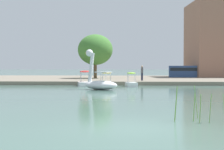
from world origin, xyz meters
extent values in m
plane|color=#47665B|center=(0.00, 0.00, 0.00)|extent=(549.35, 549.35, 0.00)
cube|color=slate|center=(0.00, 35.34, 0.20)|extent=(132.70, 24.39, 0.41)
ellipsoid|color=white|center=(-2.44, 16.75, 0.40)|extent=(3.45, 2.64, 0.80)
cylinder|color=white|center=(-3.35, 17.15, 1.95)|extent=(0.73, 0.56, 2.64)
sphere|color=white|center=(-3.50, 17.22, 3.26)|extent=(0.85, 0.85, 0.64)
cone|color=yellow|center=(-3.74, 17.32, 3.26)|extent=(0.53, 0.49, 0.35)
cube|color=white|center=(-2.21, 16.66, 1.55)|extent=(1.51, 1.46, 0.08)
cylinder|color=silver|center=(-2.02, 17.10, 1.18)|extent=(0.04, 0.04, 0.75)
cylinder|color=silver|center=(-2.40, 16.21, 1.18)|extent=(0.04, 0.04, 0.75)
cube|color=white|center=(0.33, 21.42, 0.21)|extent=(1.30, 2.25, 0.42)
ellipsoid|color=#8CCC38|center=(0.33, 21.42, 1.36)|extent=(0.99, 1.06, 0.20)
cylinder|color=#B7B7BF|center=(-0.06, 21.76, 0.89)|extent=(0.04, 0.04, 0.95)
cylinder|color=#B7B7BF|center=(0.65, 21.84, 0.89)|extent=(0.04, 0.04, 0.95)
cylinder|color=#B7B7BF|center=(0.02, 20.99, 0.89)|extent=(0.04, 0.04, 0.95)
cylinder|color=#B7B7BF|center=(0.73, 21.07, 0.89)|extent=(0.04, 0.04, 0.95)
cube|color=white|center=(-2.25, 21.83, 0.19)|extent=(1.45, 2.39, 0.37)
ellipsoid|color=yellow|center=(-2.25, 21.83, 1.41)|extent=(1.14, 1.21, 0.20)
cylinder|color=#B7B7BF|center=(-2.71, 22.23, 0.89)|extent=(0.04, 0.04, 1.04)
cylinder|color=#B7B7BF|center=(-1.90, 22.32, 0.89)|extent=(0.04, 0.04, 1.04)
cylinder|color=#B7B7BF|center=(-2.61, 21.35, 0.89)|extent=(0.04, 0.04, 1.04)
cylinder|color=#B7B7BF|center=(-1.80, 21.44, 0.89)|extent=(0.04, 0.04, 1.04)
cube|color=white|center=(-4.54, 21.89, 0.21)|extent=(1.85, 2.57, 0.41)
ellipsoid|color=red|center=(-4.54, 21.89, 1.52)|extent=(1.27, 1.32, 0.20)
cylinder|color=#B7B7BF|center=(-5.05, 22.24, 0.97)|extent=(0.04, 0.04, 1.11)
cylinder|color=#B7B7BF|center=(-4.21, 22.42, 0.97)|extent=(0.04, 0.04, 1.11)
cylinder|color=#B7B7BF|center=(-4.86, 21.36, 0.97)|extent=(0.04, 0.04, 1.11)
cylinder|color=#B7B7BF|center=(-4.03, 21.53, 0.97)|extent=(0.04, 0.04, 1.11)
cylinder|color=brown|center=(-4.59, 33.52, 2.13)|extent=(0.46, 0.46, 3.44)
ellipsoid|color=#427A33|center=(-4.59, 33.52, 4.49)|extent=(6.58, 6.43, 4.39)
cube|color=#23283D|center=(1.69, 26.01, 0.85)|extent=(0.23, 0.25, 0.88)
cube|color=#4C4C51|center=(1.69, 26.01, 1.63)|extent=(0.26, 0.27, 0.68)
sphere|color=tan|center=(1.69, 26.01, 2.07)|extent=(0.21, 0.21, 0.21)
cube|color=navy|center=(8.92, 38.26, 1.31)|extent=(4.80, 2.35, 1.80)
cube|color=black|center=(8.92, 38.26, 1.67)|extent=(4.44, 2.34, 0.50)
cylinder|color=#669942|center=(2.34, 0.87, 0.52)|extent=(0.04, 0.14, 1.04)
cylinder|color=#669942|center=(2.72, 1.01, 0.51)|extent=(0.10, 0.05, 1.03)
cylinder|color=#669942|center=(3.41, 1.68, 0.49)|extent=(0.08, 0.05, 0.98)
cylinder|color=#669942|center=(1.62, 1.56, 0.64)|extent=(0.10, 0.03, 1.28)
cylinder|color=#669942|center=(1.53, 1.19, 0.62)|extent=(0.14, 0.17, 1.24)
cylinder|color=#669942|center=(2.43, 1.94, 0.64)|extent=(0.15, 0.10, 1.28)
cylinder|color=#669942|center=(2.23, 1.32, 0.52)|extent=(0.11, 0.15, 1.04)
camera|label=1|loc=(-0.31, -9.88, 1.98)|focal=48.68mm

